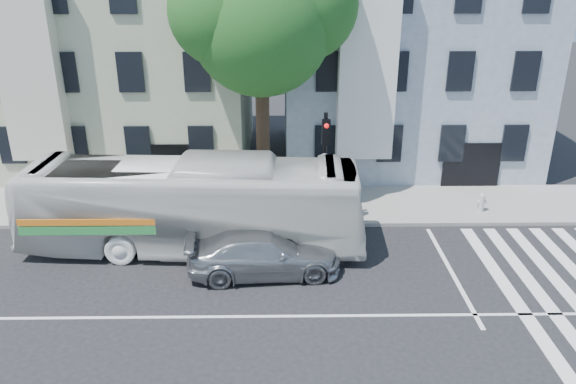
{
  "coord_description": "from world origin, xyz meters",
  "views": [
    {
      "loc": [
        0.73,
        -13.95,
        9.76
      ],
      "look_at": [
        0.98,
        3.86,
        2.4
      ],
      "focal_mm": 35.0,
      "sensor_mm": 36.0,
      "label": 1
    }
  ],
  "objects_px": {
    "bus": "(193,205)",
    "sedan": "(264,253)",
    "traffic_signal": "(325,156)",
    "fire_hydrant": "(481,202)"
  },
  "relations": [
    {
      "from": "bus",
      "to": "sedan",
      "type": "distance_m",
      "value": 3.28
    },
    {
      "from": "bus",
      "to": "sedan",
      "type": "xyz_separation_m",
      "value": [
        2.56,
        -1.82,
        -0.95
      ]
    },
    {
      "from": "traffic_signal",
      "to": "fire_hydrant",
      "type": "xyz_separation_m",
      "value": [
        6.61,
        1.19,
        -2.43
      ]
    },
    {
      "from": "traffic_signal",
      "to": "bus",
      "type": "bearing_deg",
      "value": -162.09
    },
    {
      "from": "sedan",
      "to": "fire_hydrant",
      "type": "relative_size",
      "value": 6.44
    },
    {
      "from": "bus",
      "to": "traffic_signal",
      "type": "bearing_deg",
      "value": -68.97
    },
    {
      "from": "sedan",
      "to": "fire_hydrant",
      "type": "xyz_separation_m",
      "value": [
        8.85,
        4.59,
        -0.19
      ]
    },
    {
      "from": "sedan",
      "to": "traffic_signal",
      "type": "bearing_deg",
      "value": -37.94
    },
    {
      "from": "sedan",
      "to": "traffic_signal",
      "type": "xyz_separation_m",
      "value": [
        2.24,
        3.4,
        2.24
      ]
    },
    {
      "from": "sedan",
      "to": "fire_hydrant",
      "type": "height_order",
      "value": "sedan"
    }
  ]
}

